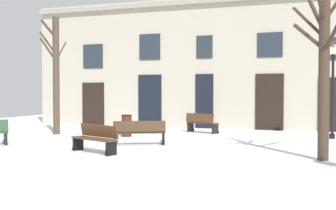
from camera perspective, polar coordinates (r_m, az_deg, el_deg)
ground_plane at (r=13.72m, az=-2.04°, el=-5.95°), size 31.30×31.30×0.00m
building_facade at (r=21.29m, az=5.40°, el=5.93°), size 19.56×0.60×6.69m
tree_near_facade at (r=18.71m, az=-15.30°, el=4.31°), size 0.97×1.59×5.12m
tree_left_of_center at (r=11.90m, az=20.83°, el=4.84°), size 1.90×2.14×5.18m
streetlamp at (r=17.52m, az=21.87°, el=3.18°), size 0.30×0.30×3.77m
litter_bin at (r=17.21m, az=-5.75°, el=-2.85°), size 0.44×0.44×0.90m
bench_facing_shops at (r=14.39m, az=-4.00°, el=-3.78°), size 1.86×1.19×0.86m
bench_back_to_back_left at (r=12.79m, az=-10.03°, el=-4.54°), size 1.79×1.13×0.85m
bench_near_lamp at (r=18.73m, az=4.68°, el=-2.48°), size 1.63×1.13×0.89m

